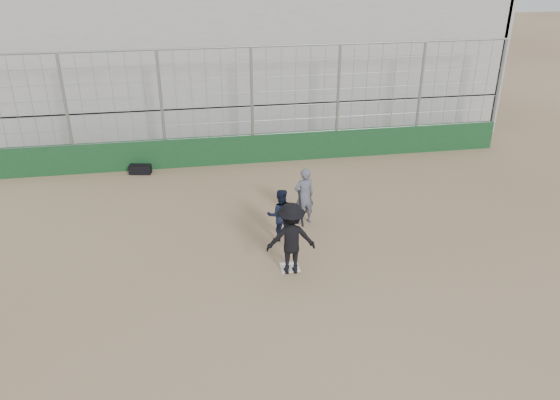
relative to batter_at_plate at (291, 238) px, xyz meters
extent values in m
plane|color=brown|center=(0.00, 0.14, -0.89)|extent=(90.00, 90.00, 0.00)
cube|color=white|center=(0.00, 0.14, -0.88)|extent=(0.44, 0.44, 0.02)
cube|color=#11381B|center=(0.00, 7.14, -0.39)|extent=(18.00, 0.25, 1.00)
cylinder|color=gray|center=(0.00, 7.14, 1.11)|extent=(0.10, 0.10, 4.00)
cylinder|color=gray|center=(9.00, 7.14, 1.11)|extent=(0.10, 0.10, 4.00)
cylinder|color=gray|center=(0.00, 7.14, 3.11)|extent=(18.00, 0.07, 0.07)
cube|color=gray|center=(0.00, 12.09, -0.09)|extent=(20.00, 6.70, 1.60)
cube|color=gray|center=(0.00, 12.09, 2.81)|extent=(20.00, 6.70, 4.20)
cube|color=gray|center=(10.00, 12.09, 2.01)|extent=(0.25, 6.70, 6.10)
imported|color=black|center=(0.00, 0.00, 0.00)|extent=(1.19, 0.73, 1.78)
cylinder|color=black|center=(0.25, 0.15, 0.68)|extent=(0.07, 0.57, 0.71)
imported|color=black|center=(0.01, 1.52, -0.42)|extent=(0.71, 0.55, 0.95)
sphere|color=maroon|center=(0.01, 1.52, -0.03)|extent=(0.28, 0.28, 0.28)
imported|color=#4D5262|center=(0.81, 2.36, -0.16)|extent=(0.67, 0.52, 1.46)
cube|color=black|center=(-3.88, 6.72, -0.74)|extent=(0.77, 0.44, 0.31)
cylinder|color=black|center=(-3.88, 6.72, -0.56)|extent=(0.47, 0.13, 0.04)
camera|label=1|loc=(-2.12, -10.79, 6.28)|focal=35.00mm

